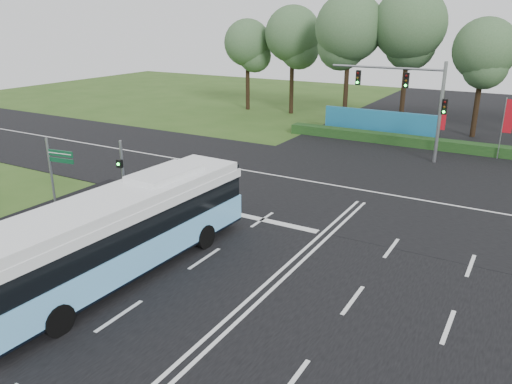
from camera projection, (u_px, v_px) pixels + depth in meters
ground at (273, 279)px, 19.65m from camera, size 120.00×120.00×0.00m
road_main at (273, 278)px, 19.64m from camera, size 20.00×120.00×0.04m
road_cross at (369, 192)px, 29.44m from camera, size 120.00×14.00×0.05m
bike_path at (5, 239)px, 23.11m from camera, size 5.00×18.00×0.06m
kerb_strip at (39, 250)px, 21.96m from camera, size 0.25×18.00×0.12m
city_bus at (121, 232)px, 19.40m from camera, size 3.13×12.84×3.66m
pedestrian_signal at (122, 173)px, 26.13m from camera, size 0.32×0.43×3.75m
street_sign at (56, 168)px, 25.04m from camera, size 1.60×0.29×4.11m
banner_flag_mid at (441, 119)px, 37.26m from camera, size 0.59×0.12×3.98m
banner_flag_right at (507, 120)px, 35.26m from camera, size 0.66×0.07×4.46m
traffic_light_gantry at (415, 95)px, 34.76m from camera, size 8.41×0.28×7.00m
hedge at (419, 142)px, 39.53m from camera, size 22.00×1.20×0.80m
blue_hoarding at (380, 123)px, 43.23m from camera, size 10.00×0.30×2.20m
eucalyptus_row at (455, 36)px, 42.45m from camera, size 47.51×8.75×12.45m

